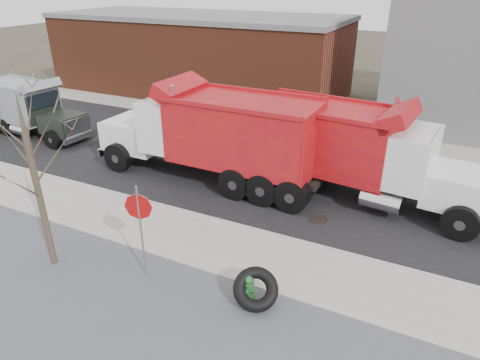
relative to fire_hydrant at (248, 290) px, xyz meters
The scene contains 14 objects.
ground 3.05m from the fire_hydrant, 149.03° to the left, with size 120.00×120.00×0.00m, color #383328.
gravel_verge 3.26m from the fire_hydrant, 143.12° to the right, with size 60.00×5.00×0.03m, color slate.
sidewalk 3.18m from the fire_hydrant, 145.14° to the left, with size 60.00×2.50×0.06m, color #9E9B93.
curb 4.06m from the fire_hydrant, 129.85° to the left, with size 60.00×0.15×0.11m, color #9E9B93.
road 8.28m from the fire_hydrant, 108.26° to the left, with size 60.00×9.40×0.02m, color black.
far_sidewalk 13.81m from the fire_hydrant, 100.83° to the left, with size 60.00×2.00×0.06m, color #9E9B93.
building_brick 22.54m from the fire_hydrant, 124.16° to the left, with size 20.20×8.20×5.30m.
bare_tree 6.57m from the fire_hydrant, 169.78° to the right, with size 3.20×3.20×5.20m.
fire_hydrant is the anchor object (origin of this frame).
truck_tire 0.26m from the fire_hydrant, ahead, with size 1.54×1.52×0.99m.
stop_sign 3.42m from the fire_hydrant, behind, with size 0.74×0.24×2.80m.
dump_truck_red_a 7.32m from the fire_hydrant, 82.58° to the left, with size 9.38×3.46×3.73m.
dump_truck_red_b 7.64m from the fire_hydrant, 125.63° to the left, with size 9.53×2.81×3.97m.
dump_truck_grey 17.14m from the fire_hydrant, 157.13° to the left, with size 6.63×2.50×2.97m.
Camera 1 is at (6.21, -9.38, 7.65)m, focal length 32.00 mm.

